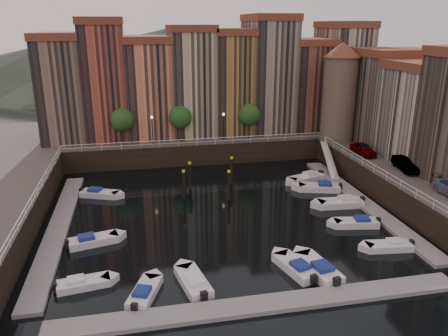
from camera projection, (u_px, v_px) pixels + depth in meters
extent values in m
plane|color=black|center=(219.00, 211.00, 46.83)|extent=(200.00, 200.00, 0.00)
cube|color=black|center=(189.00, 138.00, 70.54)|extent=(80.00, 20.00, 3.00)
cube|color=gray|center=(59.00, 227.00, 42.78)|extent=(2.00, 28.00, 0.35)
cube|color=gray|center=(362.00, 201.00, 48.91)|extent=(2.00, 28.00, 0.35)
cube|color=gray|center=(264.00, 305.00, 30.96)|extent=(30.00, 2.00, 0.35)
cone|color=#2D382D|center=(64.00, 63.00, 141.25)|extent=(80.00, 80.00, 14.00)
cone|color=#2D382D|center=(172.00, 55.00, 147.25)|extent=(100.00, 100.00, 18.00)
cone|color=#2D382D|center=(271.00, 62.00, 154.82)|extent=(70.00, 70.00, 12.00)
cube|color=#7B604E|center=(64.00, 91.00, 62.13)|extent=(6.00, 10.00, 14.00)
cube|color=brown|center=(57.00, 36.00, 59.77)|extent=(6.30, 10.30, 1.00)
cube|color=#A24733|center=(106.00, 83.00, 62.93)|extent=(5.80, 10.00, 16.00)
cube|color=brown|center=(100.00, 21.00, 60.25)|extent=(6.10, 10.30, 1.00)
cube|color=#DC835A|center=(149.00, 90.00, 64.49)|extent=(6.50, 10.00, 13.50)
cube|color=brown|center=(146.00, 39.00, 62.21)|extent=(6.80, 10.30, 1.00)
cube|color=#BFB287|center=(192.00, 84.00, 65.45)|extent=(6.20, 10.00, 15.00)
cube|color=brown|center=(190.00, 28.00, 62.93)|extent=(6.50, 10.30, 1.00)
cube|color=olive|center=(230.00, 85.00, 66.65)|extent=(5.60, 10.00, 14.50)
cube|color=brown|center=(230.00, 32.00, 64.21)|extent=(5.90, 10.30, 1.00)
cube|color=gray|center=(268.00, 77.00, 67.47)|extent=(6.40, 10.00, 16.50)
cube|color=brown|center=(270.00, 17.00, 64.71)|extent=(6.70, 10.30, 1.00)
cube|color=brown|center=(305.00, 87.00, 69.19)|extent=(6.00, 10.00, 13.00)
cube|color=brown|center=(308.00, 42.00, 66.99)|extent=(6.30, 10.30, 1.00)
cube|color=tan|center=(341.00, 79.00, 69.93)|extent=(5.90, 10.00, 15.50)
cube|color=brown|center=(345.00, 24.00, 67.33)|extent=(6.20, 10.30, 1.00)
cube|color=#6A5D50|center=(391.00, 101.00, 60.17)|extent=(9.00, 8.00, 12.00)
cube|color=brown|center=(396.00, 52.00, 58.12)|extent=(9.30, 8.30, 1.00)
cube|color=beige|center=(427.00, 116.00, 52.89)|extent=(9.00, 8.00, 11.00)
cube|color=brown|center=(434.00, 65.00, 51.00)|extent=(9.30, 8.30, 1.00)
cylinder|color=#6B5B4C|center=(339.00, 99.00, 61.26)|extent=(4.60, 4.60, 12.00)
cone|color=brown|center=(343.00, 49.00, 59.12)|extent=(5.20, 5.20, 2.00)
cylinder|color=black|center=(123.00, 137.00, 60.54)|extent=(0.30, 0.30, 2.40)
sphere|color=#1E4719|center=(122.00, 120.00, 59.78)|extent=(3.20, 3.20, 3.20)
cylinder|color=black|center=(181.00, 134.00, 62.05)|extent=(0.30, 0.30, 2.40)
sphere|color=#1E4719|center=(180.00, 117.00, 61.30)|extent=(3.20, 3.20, 3.20)
cylinder|color=black|center=(249.00, 131.00, 63.95)|extent=(0.30, 0.30, 2.40)
sphere|color=#1E4719|center=(249.00, 115.00, 63.19)|extent=(3.20, 3.20, 3.20)
cylinder|color=black|center=(152.00, 131.00, 60.11)|extent=(0.12, 0.12, 4.00)
sphere|color=#FFD88C|center=(152.00, 117.00, 59.48)|extent=(0.36, 0.36, 0.36)
cylinder|color=black|center=(223.00, 128.00, 62.01)|extent=(0.12, 0.12, 4.00)
sphere|color=#FFD88C|center=(223.00, 114.00, 61.38)|extent=(0.36, 0.36, 0.36)
cube|color=white|center=(197.00, 139.00, 60.46)|extent=(36.00, 0.08, 0.08)
cube|color=white|center=(197.00, 142.00, 60.61)|extent=(36.00, 0.06, 0.06)
cube|color=white|center=(381.00, 169.00, 48.06)|extent=(0.08, 34.00, 0.08)
cube|color=white|center=(380.00, 172.00, 48.20)|extent=(0.06, 34.00, 0.06)
cube|color=white|center=(34.00, 193.00, 41.25)|extent=(0.08, 34.00, 0.08)
cube|color=white|center=(35.00, 197.00, 41.39)|extent=(0.06, 34.00, 0.06)
cube|color=white|center=(329.00, 159.00, 58.81)|extent=(2.78, 8.26, 2.81)
cube|color=white|center=(329.00, 156.00, 58.66)|extent=(1.93, 8.32, 3.65)
cylinder|color=black|center=(184.00, 187.00, 49.65)|extent=(0.32, 0.32, 3.60)
cylinder|color=yellow|center=(183.00, 171.00, 49.07)|extent=(0.36, 0.36, 0.25)
cylinder|color=black|center=(190.00, 178.00, 52.51)|extent=(0.32, 0.32, 3.60)
cylinder|color=yellow|center=(190.00, 163.00, 51.93)|extent=(0.36, 0.36, 0.25)
cylinder|color=black|center=(229.00, 187.00, 49.58)|extent=(0.32, 0.32, 3.60)
cylinder|color=yellow|center=(229.00, 171.00, 49.00)|extent=(0.36, 0.36, 0.25)
cylinder|color=black|center=(232.00, 172.00, 54.48)|extent=(0.32, 0.32, 3.60)
cylinder|color=yellow|center=(232.00, 158.00, 53.90)|extent=(0.36, 0.36, 0.25)
cube|color=silver|center=(84.00, 284.00, 33.27)|extent=(4.08, 2.08, 0.66)
cube|color=silver|center=(76.00, 281.00, 32.97)|extent=(1.39, 1.24, 0.44)
cube|color=black|center=(55.00, 287.00, 32.53)|extent=(0.37, 0.48, 0.62)
cube|color=silver|center=(94.00, 241.00, 39.77)|extent=(4.66, 2.72, 0.75)
cube|color=navy|center=(86.00, 238.00, 39.38)|extent=(1.65, 1.50, 0.50)
cube|color=black|center=(67.00, 244.00, 38.75)|extent=(0.46, 0.57, 0.70)
cube|color=silver|center=(100.00, 194.00, 50.68)|extent=(4.69, 3.19, 0.75)
cube|color=navy|center=(95.00, 190.00, 50.64)|extent=(1.73, 1.62, 0.50)
cube|color=black|center=(82.00, 191.00, 50.99)|extent=(0.51, 0.59, 0.70)
cube|color=silver|center=(388.00, 247.00, 38.80)|extent=(4.20, 2.03, 0.69)
cube|color=silver|center=(395.00, 242.00, 38.71)|extent=(1.41, 1.25, 0.46)
cube|color=black|center=(412.00, 243.00, 38.89)|extent=(0.37, 0.49, 0.64)
cube|color=silver|center=(356.00, 223.00, 43.28)|extent=(4.47, 2.33, 0.73)
cube|color=navy|center=(362.00, 219.00, 43.16)|extent=(1.53, 1.37, 0.48)
cube|color=black|center=(378.00, 221.00, 43.27)|extent=(0.41, 0.53, 0.68)
cube|color=silver|center=(340.00, 204.00, 47.94)|extent=(5.03, 2.26, 0.83)
cube|color=silver|center=(346.00, 199.00, 47.86)|extent=(1.66, 1.45, 0.56)
cube|color=black|center=(363.00, 200.00, 48.15)|extent=(0.43, 0.58, 0.78)
cube|color=silver|center=(319.00, 188.00, 52.49)|extent=(5.14, 3.17, 0.82)
cube|color=navy|center=(325.00, 184.00, 52.28)|extent=(1.84, 1.70, 0.55)
cube|color=black|center=(340.00, 187.00, 52.19)|extent=(0.52, 0.63, 0.77)
cube|color=silver|center=(306.00, 179.00, 55.64)|extent=(5.16, 3.37, 0.82)
cube|color=silver|center=(310.00, 174.00, 55.81)|extent=(1.88, 1.75, 0.55)
cube|color=black|center=(321.00, 173.00, 56.79)|extent=(0.54, 0.64, 0.77)
cube|color=silver|center=(145.00, 293.00, 32.16)|extent=(2.93, 4.38, 0.70)
cube|color=navy|center=(142.00, 292.00, 31.51)|extent=(1.50, 1.61, 0.46)
cube|color=black|center=(134.00, 308.00, 30.09)|extent=(0.55, 0.47, 0.65)
cube|color=silver|center=(193.00, 282.00, 33.41)|extent=(2.62, 4.77, 0.77)
cube|color=silver|center=(196.00, 281.00, 32.73)|extent=(1.49, 1.65, 0.51)
cube|color=black|center=(204.00, 296.00, 31.27)|extent=(0.57, 0.45, 0.72)
cube|color=silver|center=(295.00, 267.00, 35.43)|extent=(2.88, 4.80, 0.77)
cube|color=navy|center=(300.00, 266.00, 34.77)|extent=(1.57, 1.71, 0.51)
cube|color=black|center=(314.00, 279.00, 33.36)|extent=(0.59, 0.48, 0.72)
cube|color=silver|center=(317.00, 269.00, 35.21)|extent=(2.72, 5.11, 0.83)
cube|color=navy|center=(323.00, 267.00, 34.47)|extent=(1.58, 1.76, 0.55)
cube|color=black|center=(337.00, 282.00, 32.89)|extent=(0.61, 0.48, 0.77)
imported|color=gray|center=(363.00, 150.00, 55.87)|extent=(1.98, 4.52, 1.51)
imported|color=gray|center=(407.00, 165.00, 49.90)|extent=(2.42, 5.09, 1.61)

